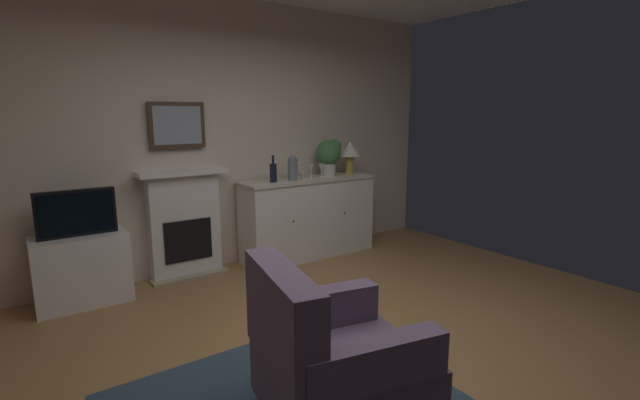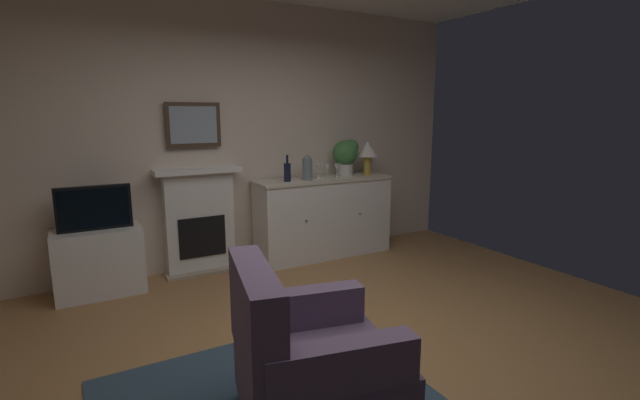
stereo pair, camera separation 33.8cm
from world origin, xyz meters
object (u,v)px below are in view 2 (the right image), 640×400
object	(u,v)px
framed_picture	(193,125)
table_lamp	(368,152)
wine_glass_center	(327,168)
potted_plant_small	(346,154)
sideboard_cabinet	(324,217)
fireplace_unit	(200,220)
wine_glass_right	(337,167)
tv_set	(94,208)
wine_bottle	(287,172)
vase_decorative	(307,168)
wine_glass_left	(318,168)
armchair	(308,361)
tv_cabinet	(99,262)

from	to	relation	value
framed_picture	table_lamp	size ratio (longest dim) A/B	1.38
wine_glass_center	potted_plant_small	distance (m)	0.33
framed_picture	table_lamp	world-z (taller)	framed_picture
sideboard_cabinet	fireplace_unit	bearing A→B (deg)	172.77
sideboard_cabinet	wine_glass_right	xyz separation A→B (m)	(0.14, -0.05, 0.58)
fireplace_unit	tv_set	xyz separation A→B (m)	(-0.98, -0.19, 0.27)
wine_bottle	tv_set	distance (m)	1.91
fireplace_unit	vase_decorative	size ratio (longest dim) A/B	3.91
fireplace_unit	framed_picture	bearing A→B (deg)	90.00
wine_glass_center	tv_set	bearing A→B (deg)	179.76
table_lamp	wine_glass_center	bearing A→B (deg)	-178.19
wine_glass_left	fireplace_unit	bearing A→B (deg)	171.69
wine_glass_right	armchair	size ratio (longest dim) A/B	0.17
wine_glass_right	armchair	world-z (taller)	wine_glass_right
sideboard_cabinet	vase_decorative	size ratio (longest dim) A/B	5.78
vase_decorative	tv_set	distance (m)	2.15
sideboard_cabinet	framed_picture	bearing A→B (deg)	170.95
sideboard_cabinet	wine_glass_left	world-z (taller)	wine_glass_left
table_lamp	armchair	world-z (taller)	table_lamp
tv_set	fireplace_unit	bearing A→B (deg)	10.77
wine_glass_right	potted_plant_small	bearing A→B (deg)	27.50
vase_decorative	tv_set	world-z (taller)	vase_decorative
table_lamp	tv_set	distance (m)	3.00
vase_decorative	tv_cabinet	bearing A→B (deg)	178.25
tv_cabinet	sideboard_cabinet	bearing A→B (deg)	-0.36
framed_picture	potted_plant_small	bearing A→B (deg)	-5.86
armchair	tv_cabinet	bearing A→B (deg)	108.00
wine_bottle	vase_decorative	world-z (taller)	wine_bottle
sideboard_cabinet	wine_glass_left	xyz separation A→B (m)	(-0.08, -0.02, 0.58)
fireplace_unit	potted_plant_small	xyz separation A→B (m)	(1.73, -0.13, 0.63)
framed_picture	wine_glass_right	size ratio (longest dim) A/B	3.33
wine_glass_center	tv_set	distance (m)	2.41
table_lamp	tv_cabinet	distance (m)	3.11
wine_bottle	armchair	distance (m)	2.78
wine_glass_left	tv_cabinet	xyz separation A→B (m)	(-2.29, 0.03, -0.73)
framed_picture	potted_plant_small	distance (m)	1.77
table_lamp	armchair	xyz separation A→B (m)	(-2.15, -2.53, -0.82)
fireplace_unit	wine_bottle	world-z (taller)	wine_bottle
fireplace_unit	armchair	distance (m)	2.71
table_lamp	vase_decorative	bearing A→B (deg)	-176.61
framed_picture	tv_cabinet	size ratio (longest dim) A/B	0.73
wine_glass_right	fireplace_unit	bearing A→B (deg)	171.50
wine_glass_center	tv_cabinet	bearing A→B (deg)	179.21
wine_glass_right	wine_glass_center	bearing A→B (deg)	162.63
table_lamp	wine_glass_center	world-z (taller)	table_lamp
fireplace_unit	vase_decorative	world-z (taller)	vase_decorative
sideboard_cabinet	potted_plant_small	size ratio (longest dim) A/B	3.78
wine_bottle	wine_glass_left	world-z (taller)	wine_bottle
fireplace_unit	vase_decorative	xyz separation A→B (m)	(1.16, -0.23, 0.51)
table_lamp	fireplace_unit	bearing A→B (deg)	174.95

